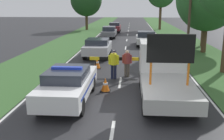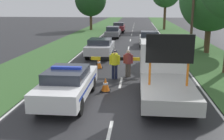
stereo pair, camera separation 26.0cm
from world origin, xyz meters
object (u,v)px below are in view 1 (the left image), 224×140
at_px(police_officer, 114,62).
at_px(traffic_cone_near_police, 97,63).
at_px(traffic_cone_near_truck, 105,85).
at_px(roadside_tree_near_right, 86,0).
at_px(utility_pole, 190,4).
at_px(pedestrian_civilian, 127,61).
at_px(queued_car_sedan_silver, 98,47).
at_px(traffic_cone_centre_front, 158,67).
at_px(road_barrier, 119,60).
at_px(police_car, 68,84).
at_px(queued_car_van_white, 146,38).
at_px(queued_car_wagon_maroon, 115,27).
at_px(queued_car_suv_grey, 109,32).
at_px(work_truck, 164,70).

bearing_deg(police_officer, traffic_cone_near_police, -53.02).
xyz_separation_m(traffic_cone_near_truck, roadside_tree_near_right, (-6.27, 31.47, 4.54)).
bearing_deg(utility_pole, pedestrian_civilian, -126.01).
distance_m(pedestrian_civilian, roadside_tree_near_right, 29.85).
distance_m(queued_car_sedan_silver, roadside_tree_near_right, 23.66).
bearing_deg(utility_pole, traffic_cone_centre_front, -119.29).
height_order(traffic_cone_centre_front, utility_pole, utility_pole).
bearing_deg(utility_pole, road_barrier, -130.47).
bearing_deg(police_officer, traffic_cone_near_truck, 92.98).
bearing_deg(traffic_cone_centre_front, roadside_tree_near_right, 108.74).
bearing_deg(pedestrian_civilian, queued_car_sedan_silver, 84.17).
bearing_deg(traffic_cone_near_police, utility_pole, 34.42).
height_order(police_car, police_officer, police_officer).
xyz_separation_m(traffic_cone_near_truck, queued_car_sedan_silver, (-1.48, 8.66, 0.45)).
height_order(queued_car_van_white, queued_car_wagon_maroon, queued_car_wagon_maroon).
height_order(queued_car_sedan_silver, queued_car_van_white, queued_car_van_white).
height_order(road_barrier, police_officer, police_officer).
distance_m(queued_car_sedan_silver, queued_car_suv_grey, 12.76).
xyz_separation_m(traffic_cone_near_police, queued_car_suv_grey, (-0.63, 16.76, 0.38)).
distance_m(road_barrier, traffic_cone_near_truck, 3.25).
bearing_deg(police_officer, roadside_tree_near_right, -68.17).
distance_m(work_truck, roadside_tree_near_right, 33.01).
distance_m(traffic_cone_near_police, queued_car_sedan_silver, 4.05).
bearing_deg(queued_car_van_white, roadside_tree_near_right, -61.63).
relative_size(work_truck, utility_pole, 0.70).
relative_size(traffic_cone_centre_front, roadside_tree_near_right, 0.07).
bearing_deg(road_barrier, queued_car_sedan_silver, 107.99).
bearing_deg(work_truck, roadside_tree_near_right, -71.27).
distance_m(traffic_cone_near_truck, roadside_tree_near_right, 32.41).
distance_m(queued_car_suv_grey, queued_car_wagon_maroon, 6.85).
height_order(police_officer, traffic_cone_centre_front, police_officer).
relative_size(police_car, traffic_cone_near_truck, 7.21).
distance_m(pedestrian_civilian, queued_car_wagon_maroon, 25.59).
bearing_deg(queued_car_sedan_silver, queued_car_van_white, -123.46).
height_order(queued_car_sedan_silver, utility_pole, utility_pole).
height_order(work_truck, queued_car_suv_grey, work_truck).
bearing_deg(utility_pole, police_car, -123.67).
height_order(work_truck, utility_pole, utility_pole).
distance_m(traffic_cone_near_police, queued_car_wagon_maroon, 23.61).
distance_m(police_car, utility_pole, 13.30).
bearing_deg(road_barrier, traffic_cone_near_police, 133.76).
relative_size(road_barrier, pedestrian_civilian, 2.23).
bearing_deg(road_barrier, queued_car_wagon_maroon, 92.63).
bearing_deg(police_car, utility_pole, 59.64).
relative_size(police_car, traffic_cone_centre_front, 9.49).
bearing_deg(police_officer, road_barrier, -95.31).
distance_m(traffic_cone_centre_front, queued_car_suv_grey, 17.68).
xyz_separation_m(queued_car_sedan_silver, roadside_tree_near_right, (-4.79, 22.81, 4.09)).
height_order(police_car, queued_car_van_white, police_car).
bearing_deg(utility_pole, queued_car_sedan_silver, -175.17).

